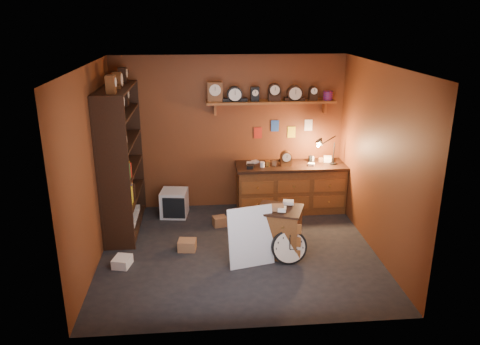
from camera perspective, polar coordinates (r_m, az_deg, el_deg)
name	(u,v)px	position (r m, az deg, el deg)	size (l,w,h in m)	color
floor	(238,251)	(7.04, -0.19, -9.54)	(4.00, 4.00, 0.00)	black
room_shell	(241,137)	(6.51, 0.10, 4.40)	(4.02, 3.62, 2.71)	brown
shelving_unit	(119,154)	(7.56, -14.53, 2.15)	(0.47, 1.60, 2.58)	black
workbench	(290,185)	(8.32, 6.17, -1.49)	(1.93, 0.66, 1.36)	brown
low_cabinet	(279,229)	(6.82, 4.81, -6.92)	(0.77, 0.71, 0.80)	brown
big_round_clock	(289,247)	(6.66, 6.01, -9.00)	(0.50, 0.17, 0.50)	black
white_panel	(251,264)	(6.71, 1.32, -11.04)	(0.65, 0.03, 0.87)	silver
mini_fridge	(174,203)	(8.19, -8.00, -3.72)	(0.49, 0.51, 0.46)	silver
floor_box_a	(187,245)	(7.08, -6.46, -8.78)	(0.26, 0.22, 0.16)	#9B6943
floor_box_b	(122,262)	(6.82, -14.16, -10.50)	(0.22, 0.27, 0.13)	white
floor_box_c	(220,221)	(7.79, -2.49, -5.95)	(0.21, 0.18, 0.16)	#9B6943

